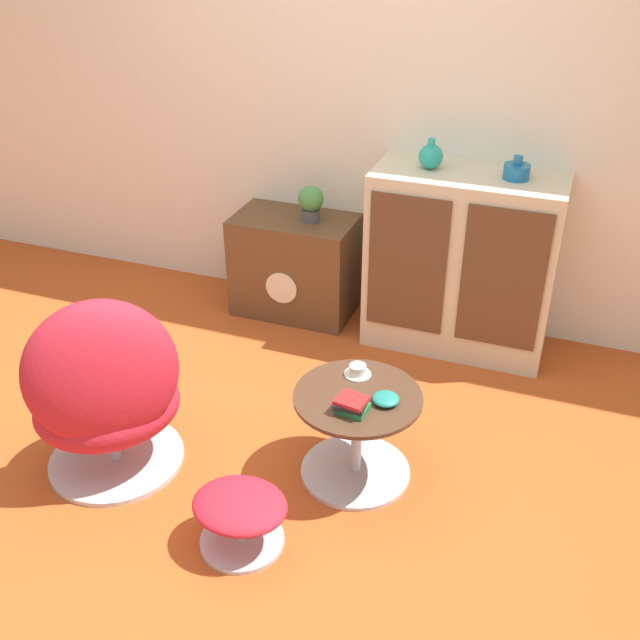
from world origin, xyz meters
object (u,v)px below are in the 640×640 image
Objects in this scene: teacup at (358,371)px; vase_leftmost at (431,156)px; bowl at (386,399)px; tv_console at (295,265)px; ottoman at (240,512)px; potted_plant at (311,202)px; coffee_table at (357,433)px; vase_inner_left at (517,171)px; sideboard at (461,262)px; egg_chair at (105,393)px; book_stack at (352,405)px.

vase_leftmost is at bearing 89.13° from teacup.
tv_console is at bearing 125.76° from bowl.
tv_console is at bearing 105.46° from ottoman.
vase_leftmost is at bearing -1.72° from potted_plant.
tv_console is at bearing 123.67° from teacup.
vase_inner_left is at bearing 72.08° from coffee_table.
vase_leftmost is 1.26m from teacup.
vase_inner_left is (1.19, -0.02, 0.73)m from tv_console.
potted_plant is at bearing 102.36° from ottoman.
tv_console is 1.35m from teacup.
potted_plant reaches higher than ottoman.
egg_chair is (-1.18, -1.57, -0.08)m from sideboard.
teacup is 0.22m from bowl.
teacup is (-0.23, -1.09, -0.05)m from sideboard.
book_stack is at bearing -84.99° from coffee_table.
egg_chair reaches higher than coffee_table.
vase_inner_left reaches higher than teacup.
coffee_table is at bearing 18.85° from egg_chair.
coffee_table is 4.13× the size of vase_inner_left.
ottoman is 0.73m from bowl.
egg_chair is 5.61× the size of vase_leftmost.
potted_plant is (0.10, 0.00, 0.41)m from tv_console.
vase_leftmost is 1.20× the size of vase_inner_left.
ottoman is at bearing -111.37° from vase_inner_left.
vase_inner_left is at bearing 67.84° from teacup.
egg_chair reaches higher than ottoman.
ottoman is at bearing -105.03° from sideboard.
vase_inner_left is (1.39, 1.58, 0.61)m from egg_chair.
bowl is (-0.06, -1.24, -0.05)m from sideboard.
bowl is at bearing 42.25° from book_stack.
vase_inner_left is 1.41m from bowl.
sideboard is 0.90m from potted_plant.
bowl is (1.12, 0.33, 0.03)m from egg_chair.
vase_inner_left is 1.52m from book_stack.
egg_chair reaches higher than tv_console.
tv_console is 1.49m from coffee_table.
ottoman is 3.21× the size of teacup.
vase_leftmost is 0.74m from potted_plant.
potted_plant is 1.74× the size of teacup.
coffee_table is at bearing -71.63° from teacup.
book_stack is 0.15m from bowl.
tv_console reaches higher than teacup.
ottoman is at bearing -118.72° from coffee_table.
coffee_table is 1.53m from vase_inner_left.
egg_chair is at bearing -100.88° from potted_plant.
ottoman is 2.87× the size of vase_inner_left.
ottoman is (0.50, -1.79, -0.13)m from tv_console.
ottoman is 3.35× the size of bowl.
vase_inner_left is at bearing 77.37° from bowl.
potted_plant is 1.82× the size of bowl.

